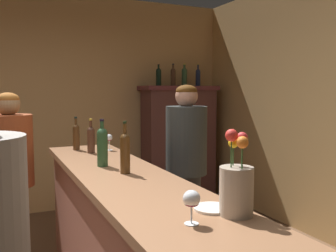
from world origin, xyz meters
The scene contains 16 objects.
wall_back centered at (0.00, 2.92, 1.40)m, with size 5.95×0.12×2.81m, color tan.
display_cabinet centered at (2.21, 2.61, 0.85)m, with size 1.08×0.46×1.64m.
wine_bottle_rose centered at (0.61, 1.12, 1.15)m, with size 0.07×0.07×0.30m.
wine_bottle_malbec centered at (0.63, 0.22, 1.17)m, with size 0.07×0.07×0.34m.
wine_bottle_chardonnay centered at (0.56, 0.52, 1.18)m, with size 0.08×0.08×0.34m.
wine_bottle_pinot centered at (0.53, 1.35, 1.16)m, with size 0.06×0.06×0.31m.
wine_glass_front centered at (0.80, 1.19, 1.13)m, with size 0.06×0.06×0.15m.
wine_glass_mid centered at (0.58, -0.79, 1.12)m, with size 0.07×0.07×0.14m.
flower_arrangement centered at (0.81, -0.77, 1.15)m, with size 0.15×0.15×0.38m.
cheese_plate centered at (0.75, -0.66, 1.03)m, with size 0.17×0.17×0.01m, color white.
display_bottle_left centered at (1.90, 2.61, 1.77)m, with size 0.07×0.07×0.29m.
display_bottle_midleft centered at (2.12, 2.61, 1.77)m, with size 0.07×0.07×0.31m.
display_bottle_center centered at (2.30, 2.61, 1.78)m, with size 0.08×0.08×0.31m.
display_bottle_midright centered at (2.52, 2.61, 1.77)m, with size 0.07×0.07×0.32m.
patron_tall centered at (-0.04, 1.13, 0.85)m, with size 0.36×0.36×1.55m.
bartender centered at (1.45, 0.92, 0.89)m, with size 0.38×0.38×1.62m.
Camera 1 is at (-0.12, -2.07, 1.56)m, focal length 39.67 mm.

